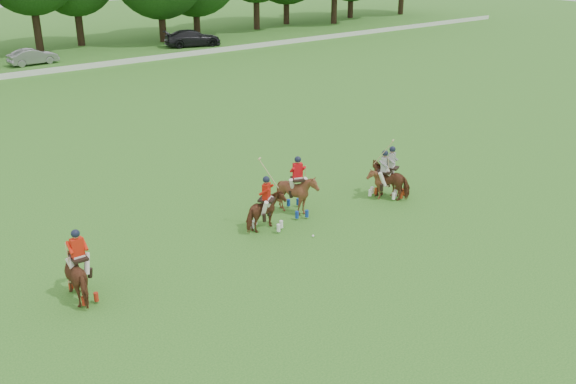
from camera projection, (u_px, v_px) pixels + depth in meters
ground at (323, 286)px, 20.21m from camera, size 180.00×180.00×0.00m
car_mid at (33, 57)px, 53.60m from camera, size 4.09×1.68×1.32m
car_right at (193, 38)px, 62.13m from camera, size 5.82×3.59×1.58m
polo_red_a at (81, 274)px, 19.29m from camera, size 1.15×1.86×2.27m
polo_red_b at (267, 211)px, 23.75m from camera, size 1.82×1.78×2.67m
polo_red_c at (298, 193)px, 25.12m from camera, size 1.82×1.92×2.37m
polo_stripe_a at (391, 179)px, 26.76m from camera, size 1.53×1.94×2.21m
polo_stripe_b at (383, 182)px, 26.62m from camera, size 1.58×1.62×2.64m
polo_ball at (313, 236)px, 23.43m from camera, size 0.09×0.09×0.09m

